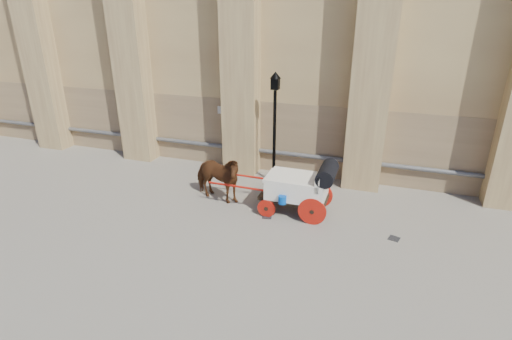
% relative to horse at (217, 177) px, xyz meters
% --- Properties ---
extents(ground, '(90.00, 90.00, 0.00)m').
position_rel_horse_xyz_m(ground, '(0.87, -0.66, -0.91)').
color(ground, slate).
rests_on(ground, ground).
extents(horse, '(2.33, 1.45, 1.82)m').
position_rel_horse_xyz_m(horse, '(0.00, 0.00, 0.00)').
color(horse, brown).
rests_on(horse, ground).
extents(carriage, '(4.34, 1.54, 1.89)m').
position_rel_horse_xyz_m(carriage, '(3.09, 0.03, 0.11)').
color(carriage, black).
rests_on(carriage, ground).
extents(street_lamp, '(0.41, 0.41, 4.40)m').
position_rel_horse_xyz_m(street_lamp, '(1.49, 2.25, 1.44)').
color(street_lamp, black).
rests_on(street_lamp, ground).
extents(drain_grate_near, '(0.39, 0.39, 0.01)m').
position_rel_horse_xyz_m(drain_grate_near, '(2.08, -0.61, -0.90)').
color(drain_grate_near, black).
rests_on(drain_grate_near, ground).
extents(drain_grate_far, '(0.40, 0.40, 0.01)m').
position_rel_horse_xyz_m(drain_grate_far, '(6.21, -0.67, -0.90)').
color(drain_grate_far, black).
rests_on(drain_grate_far, ground).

